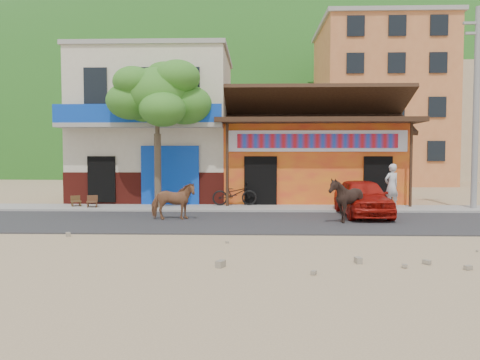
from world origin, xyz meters
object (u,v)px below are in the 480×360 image
(red_car, at_px, (362,197))
(utility_pole, at_px, (476,108))
(tree, at_px, (157,134))
(scooter, at_px, (235,194))
(cow_tan, at_px, (173,201))
(cafe_chair_right, at_px, (76,196))
(cow_dark, at_px, (346,200))
(pedestrian, at_px, (392,186))
(cafe_chair_left, at_px, (92,196))

(red_car, bearing_deg, utility_pole, 21.22)
(tree, distance_m, red_car, 8.43)
(scooter, bearing_deg, utility_pole, -100.82)
(cow_tan, distance_m, cafe_chair_right, 5.70)
(utility_pole, relative_size, cow_dark, 5.41)
(cow_dark, height_order, scooter, cow_dark)
(pedestrian, xyz_separation_m, cafe_chair_right, (-12.95, 0.29, -0.48))
(cow_tan, distance_m, scooter, 4.30)
(red_car, xyz_separation_m, cafe_chair_right, (-11.39, 2.03, -0.19))
(cow_dark, distance_m, scooter, 5.78)
(tree, height_order, red_car, tree)
(scooter, height_order, cafe_chair_left, scooter)
(utility_pole, xyz_separation_m, cow_dark, (-5.82, -3.65, -3.34))
(cow_tan, relative_size, scooter, 0.80)
(red_car, height_order, cafe_chair_right, red_car)
(cow_dark, height_order, cafe_chair_right, cow_dark)
(cow_dark, xyz_separation_m, red_car, (0.91, 1.70, -0.06))
(tree, bearing_deg, cafe_chair_left, -178.70)
(cow_tan, bearing_deg, utility_pole, -80.90)
(tree, distance_m, scooter, 4.07)
(cafe_chair_left, xyz_separation_m, cafe_chair_right, (-0.80, 0.33, -0.04))
(utility_pole, height_order, cow_tan, utility_pole)
(tree, distance_m, cow_dark, 8.13)
(cafe_chair_right, bearing_deg, scooter, -24.84)
(tree, distance_m, pedestrian, 9.68)
(red_car, distance_m, pedestrian, 2.35)
(red_car, height_order, scooter, red_car)
(cafe_chair_left, height_order, cafe_chair_right, cafe_chair_left)
(tree, xyz_separation_m, cafe_chair_left, (-2.71, -0.06, -2.55))
(utility_pole, distance_m, scooter, 10.33)
(pedestrian, height_order, cafe_chair_left, pedestrian)
(cow_tan, xyz_separation_m, red_car, (6.74, 1.25, 0.04))
(cafe_chair_right, bearing_deg, cow_tan, -64.80)
(utility_pole, relative_size, cafe_chair_right, 9.74)
(tree, xyz_separation_m, pedestrian, (9.44, -0.02, -2.11))
(tree, relative_size, cafe_chair_right, 7.31)
(cow_tan, xyz_separation_m, cafe_chair_right, (-4.66, 3.28, -0.15))
(cow_dark, height_order, cafe_chair_left, cow_dark)
(cow_tan, height_order, pedestrian, pedestrian)
(tree, bearing_deg, cafe_chair_right, 175.58)
(red_car, distance_m, cafe_chair_right, 11.57)
(cow_dark, relative_size, cafe_chair_right, 1.80)
(scooter, relative_size, cafe_chair_left, 2.10)
(red_car, bearing_deg, cow_tan, -169.98)
(tree, relative_size, cafe_chair_left, 6.66)
(tree, relative_size, utility_pole, 0.75)
(tree, height_order, pedestrian, tree)
(tree, height_order, cafe_chair_left, tree)
(cow_dark, bearing_deg, pedestrian, 145.45)
(red_car, height_order, pedestrian, pedestrian)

